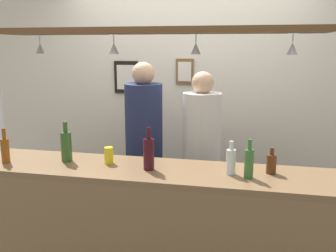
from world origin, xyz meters
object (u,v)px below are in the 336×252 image
(picture_frame_caricature, at_px, (126,77))
(drink_can, at_px, (109,155))
(bottle_champagne_green, at_px, (66,146))
(bottle_beer_brown_stubby, at_px, (271,163))
(person_left_navy_shirt, at_px, (144,137))
(person_right_white_patterned_shirt, at_px, (202,146))
(bottle_beer_green_import, at_px, (249,163))
(bottle_beer_amber_tall, at_px, (5,150))
(bottle_soda_clear, at_px, (231,161))
(bottle_wine_dark_red, at_px, (149,153))
(picture_frame_crest, at_px, (185,72))

(picture_frame_caricature, bearing_deg, drink_can, -77.33)
(bottle_champagne_green, bearing_deg, bottle_beer_brown_stubby, 1.19)
(person_left_navy_shirt, distance_m, picture_frame_caricature, 0.87)
(picture_frame_caricature, bearing_deg, bottle_champagne_green, -91.06)
(person_left_navy_shirt, height_order, person_right_white_patterned_shirt, person_left_navy_shirt)
(bottle_beer_green_import, bearing_deg, picture_frame_caricature, 131.96)
(bottle_beer_amber_tall, height_order, bottle_soda_clear, bottle_beer_amber_tall)
(person_right_white_patterned_shirt, relative_size, bottle_wine_dark_red, 5.49)
(drink_can, bearing_deg, person_left_navy_shirt, 85.15)
(person_right_white_patterned_shirt, distance_m, bottle_soda_clear, 0.85)
(bottle_beer_amber_tall, bearing_deg, bottle_beer_green_import, 1.27)
(bottle_soda_clear, bearing_deg, bottle_beer_green_import, -22.42)
(drink_can, bearing_deg, bottle_beer_green_import, -6.02)
(person_left_navy_shirt, height_order, bottle_wine_dark_red, person_left_navy_shirt)
(bottle_wine_dark_red, height_order, picture_frame_crest, picture_frame_crest)
(bottle_beer_green_import, bearing_deg, person_left_navy_shirt, 138.49)
(drink_can, relative_size, picture_frame_caricature, 0.36)
(drink_can, bearing_deg, bottle_champagne_green, -178.07)
(person_left_navy_shirt, xyz_separation_m, person_right_white_patterned_shirt, (0.53, 0.00, -0.05))
(bottle_beer_brown_stubby, xyz_separation_m, drink_can, (-1.16, -0.02, -0.01))
(person_left_navy_shirt, distance_m, bottle_soda_clear, 1.14)
(bottle_beer_amber_tall, xyz_separation_m, bottle_champagne_green, (0.42, 0.13, 0.02))
(bottle_beer_amber_tall, xyz_separation_m, picture_frame_crest, (1.08, 1.50, 0.49))
(bottle_beer_amber_tall, relative_size, bottle_wine_dark_red, 0.87)
(bottle_wine_dark_red, distance_m, drink_can, 0.34)
(person_right_white_patterned_shirt, distance_m, picture_frame_crest, 0.91)
(person_left_navy_shirt, xyz_separation_m, bottle_soda_clear, (0.83, -0.79, 0.06))
(picture_frame_crest, bearing_deg, bottle_beer_green_import, -65.04)
(picture_frame_crest, bearing_deg, bottle_beer_amber_tall, -125.78)
(bottle_beer_amber_tall, bearing_deg, bottle_soda_clear, 3.06)
(bottle_soda_clear, bearing_deg, bottle_champagne_green, 177.83)
(bottle_wine_dark_red, bearing_deg, bottle_beer_brown_stubby, 6.65)
(bottle_champagne_green, distance_m, bottle_soda_clear, 1.22)
(person_right_white_patterned_shirt, height_order, bottle_beer_brown_stubby, person_right_white_patterned_shirt)
(person_right_white_patterned_shirt, height_order, bottle_beer_amber_tall, person_right_white_patterned_shirt)
(person_right_white_patterned_shirt, xyz_separation_m, bottle_beer_amber_tall, (-1.34, -0.88, 0.12))
(drink_can, distance_m, picture_frame_caricature, 1.46)
(person_left_navy_shirt, bearing_deg, bottle_beer_amber_tall, -132.88)
(person_right_white_patterned_shirt, bearing_deg, drink_can, -129.08)
(bottle_champagne_green, xyz_separation_m, bottle_soda_clear, (1.22, -0.05, -0.03))
(picture_frame_crest, distance_m, picture_frame_caricature, 0.64)
(drink_can, bearing_deg, bottle_beer_amber_tall, -169.07)
(person_right_white_patterned_shirt, xyz_separation_m, bottle_soda_clear, (0.30, -0.79, 0.11))
(drink_can, xyz_separation_m, picture_frame_caricature, (-0.30, 1.35, 0.46))
(person_left_navy_shirt, bearing_deg, bottle_beer_green_import, -41.51)
(picture_frame_crest, xyz_separation_m, picture_frame_caricature, (-0.63, 0.00, -0.07))
(bottle_beer_green_import, bearing_deg, drink_can, 173.98)
(person_left_navy_shirt, distance_m, bottle_beer_brown_stubby, 1.31)
(person_right_white_patterned_shirt, height_order, bottle_beer_green_import, person_right_white_patterned_shirt)
(bottle_beer_green_import, xyz_separation_m, bottle_soda_clear, (-0.12, 0.05, -0.01))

